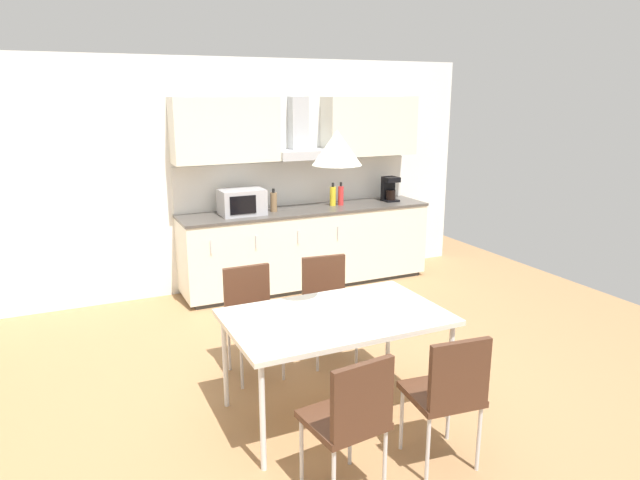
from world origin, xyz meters
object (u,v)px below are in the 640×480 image
dining_table (336,321)px  chair_near_left (351,413)px  chair_far_left (251,310)px  chair_far_right (327,297)px  bottle_brown (274,202)px  bottle_yellow (333,196)px  microwave (242,202)px  chair_near_right (449,388)px  pendant_lamp (337,148)px  bottle_red (341,195)px  coffee_maker (389,189)px

dining_table → chair_near_left: chair_near_left is taller
chair_far_left → chair_far_right: (0.68, -0.00, 0.00)m
bottle_brown → chair_far_left: 2.09m
bottle_yellow → dining_table: size_ratio=0.18×
bottle_brown → microwave: bearing=-177.8°
chair_near_right → chair_far_left: 1.81m
pendant_lamp → chair_near_right: bearing=-68.9°
chair_near_left → chair_far_left: (-0.01, 1.69, 0.00)m
microwave → dining_table: 2.69m
bottle_red → chair_near_left: 3.97m
coffee_maker → chair_near_left: 4.30m
bottle_yellow → pendant_lamp: bearing=-115.8°
bottle_yellow → bottle_red: bearing=-4.3°
chair_near_right → microwave: bearing=92.4°
bottle_red → microwave: bearing=-178.4°
bottle_yellow → bottle_brown: size_ratio=1.05×
bottle_brown → bottle_red: bearing=1.3°
bottle_red → pendant_lamp: (-1.41, -2.69, 0.84)m
coffee_maker → chair_near_right: bearing=-116.4°
chair_far_left → pendant_lamp: size_ratio=2.72×
chair_near_left → chair_far_left: 1.69m
bottle_yellow → chair_far_right: bearing=-117.4°
bottle_yellow → chair_near_right: 3.71m
chair_far_left → bottle_brown: bearing=64.2°
bottle_brown → pendant_lamp: size_ratio=0.81×
bottle_yellow → chair_far_left: bottle_yellow is taller
coffee_maker → bottle_red: coffee_maker is taller
chair_near_right → chair_far_left: size_ratio=1.00×
bottle_red → bottle_brown: 0.86m
bottle_yellow → chair_far_left: (-1.64, -1.86, -0.50)m
bottle_red → pendant_lamp: bearing=-117.6°
bottle_red → chair_near_right: 3.73m
dining_table → pendant_lamp: size_ratio=4.64×
chair_near_right → chair_near_left: bearing=180.0°
chair_far_right → dining_table: bearing=-112.1°
microwave → chair_near_left: (-0.50, -3.50, -0.53)m
bottle_red → chair_far_right: bearing=-119.9°
bottle_red → coffee_maker: bearing=-0.6°
bottle_red → pendant_lamp: pendant_lamp is taller
dining_table → chair_far_right: size_ratio=1.71×
coffee_maker → chair_near_right: size_ratio=0.34×
bottle_brown → chair_near_right: 3.56m
chair_near_left → chair_far_right: same height
microwave → bottle_yellow: bearing=2.1°
pendant_lamp → bottle_brown: bearing=78.4°
pendant_lamp → chair_far_left: bearing=111.6°
pendant_lamp → coffee_maker: bearing=52.3°
bottle_brown → chair_near_left: size_ratio=0.30×
chair_far_left → chair_far_right: bearing=-0.0°
bottle_red → bottle_yellow: size_ratio=1.00×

